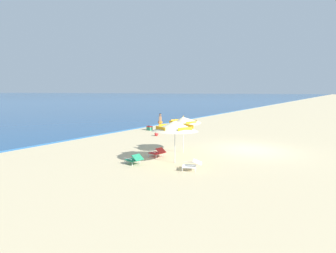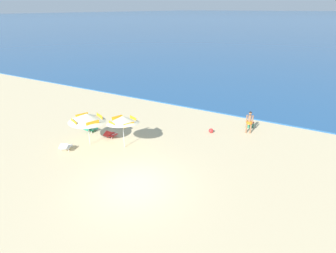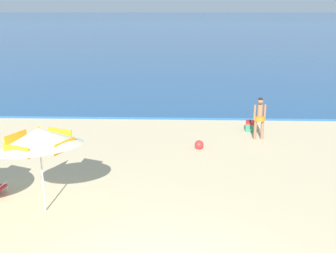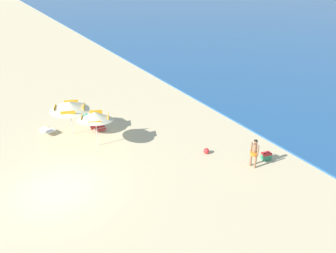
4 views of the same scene
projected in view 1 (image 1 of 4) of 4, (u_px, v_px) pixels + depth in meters
ground_plane at (251, 150)px, 16.39m from camera, size 800.00×800.00×0.00m
beach_umbrella_striped_main at (175, 126)px, 13.13m from camera, size 3.14×3.13×2.20m
beach_umbrella_striped_second at (183, 121)px, 15.36m from camera, size 2.90×2.90×2.24m
lounge_chair_under_umbrella at (192, 165)px, 12.01m from camera, size 0.84×1.01×0.51m
lounge_chair_beside_umbrella at (157, 152)px, 14.54m from camera, size 0.65×0.96×0.53m
lounge_chair_facing_sea at (134, 159)px, 13.05m from camera, size 0.67×0.97×0.53m
person_standing_near_shore at (160, 121)px, 23.99m from camera, size 0.47×0.40×1.61m
cooler_box at (150, 128)px, 24.58m from camera, size 0.43×0.55×0.43m
beach_ball at (156, 134)px, 21.50m from camera, size 0.32×0.32×0.32m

